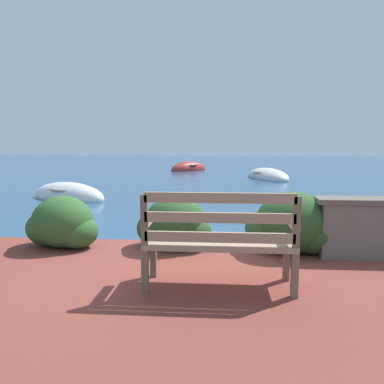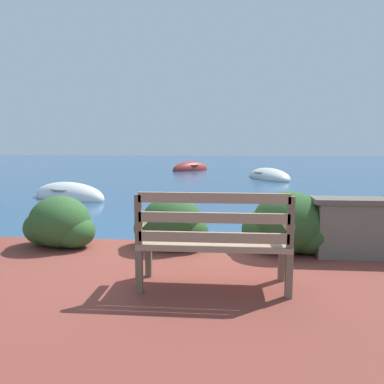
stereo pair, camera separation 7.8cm
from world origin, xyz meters
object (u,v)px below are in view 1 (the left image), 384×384
(park_bench, at_px, (219,238))
(rowboat_mid, at_px, (268,177))
(rowboat_nearest, at_px, (68,197))
(rowboat_far, at_px, (189,169))

(park_bench, distance_m, rowboat_mid, 13.30)
(rowboat_nearest, bearing_deg, park_bench, 145.09)
(rowboat_nearest, distance_m, rowboat_far, 11.20)
(rowboat_far, bearing_deg, rowboat_mid, 85.26)
(park_bench, xyz_separation_m, rowboat_mid, (2.07, 13.12, -0.63))
(rowboat_mid, height_order, rowboat_far, rowboat_far)
(rowboat_nearest, xyz_separation_m, rowboat_mid, (6.30, 6.44, -0.00))
(park_bench, relative_size, rowboat_nearest, 0.54)
(park_bench, distance_m, rowboat_nearest, 7.93)
(rowboat_nearest, height_order, rowboat_far, rowboat_far)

